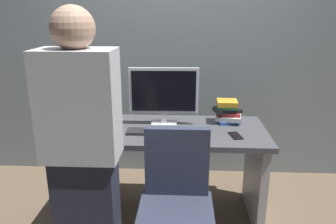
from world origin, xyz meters
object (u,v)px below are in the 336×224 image
at_px(book_stack, 228,112).
at_px(cell_phone, 236,136).
at_px(desk, 168,155).
at_px(mouse, 197,130).
at_px(keyboard, 156,132).
at_px(cup_near_keyboard, 116,130).
at_px(office_chair, 176,215).
at_px(person_at_desk, 83,159).
at_px(monitor, 164,93).

bearing_deg(book_stack, cell_phone, -85.43).
distance_m(desk, mouse, 0.33).
xyz_separation_m(keyboard, cup_near_keyboard, (-0.28, -0.08, 0.04)).
bearing_deg(cup_near_keyboard, desk, 25.90).
xyz_separation_m(office_chair, person_at_desk, (-0.50, -0.11, 0.41)).
height_order(person_at_desk, cell_phone, person_at_desk).
distance_m(mouse, book_stack, 0.36).
xyz_separation_m(keyboard, mouse, (0.30, 0.03, 0.01)).
relative_size(office_chair, monitor, 1.74).
height_order(monitor, cup_near_keyboard, monitor).
height_order(mouse, book_stack, book_stack).
xyz_separation_m(person_at_desk, book_stack, (0.89, 0.94, -0.01)).
relative_size(person_at_desk, cell_phone, 11.38).
relative_size(office_chair, mouse, 9.40).
xyz_separation_m(person_at_desk, monitor, (0.38, 0.87, 0.16)).
relative_size(keyboard, cup_near_keyboard, 4.41).
distance_m(person_at_desk, mouse, 0.95).
distance_m(monitor, cup_near_keyboard, 0.48).
distance_m(person_at_desk, monitor, 0.96).
bearing_deg(person_at_desk, book_stack, 46.50).
relative_size(keyboard, cell_phone, 2.99).
distance_m(monitor, keyboard, 0.32).
xyz_separation_m(desk, office_chair, (0.08, -0.66, -0.09)).
bearing_deg(desk, keyboard, -132.44).
xyz_separation_m(person_at_desk, cell_phone, (0.92, 0.64, -0.10)).
bearing_deg(monitor, desk, -68.11).
height_order(desk, office_chair, office_chair).
xyz_separation_m(keyboard, cell_phone, (0.58, -0.03, -0.01)).
relative_size(desk, cup_near_keyboard, 15.38).
height_order(desk, person_at_desk, person_at_desk).
height_order(desk, cup_near_keyboard, cup_near_keyboard).
distance_m(person_at_desk, book_stack, 1.30).
distance_m(keyboard, book_stack, 0.63).
distance_m(person_at_desk, cup_near_keyboard, 0.60).
bearing_deg(book_stack, desk, -160.00).
bearing_deg(office_chair, cell_phone, 52.06).
xyz_separation_m(desk, book_stack, (0.47, 0.17, 0.32)).
bearing_deg(cell_phone, monitor, 145.34).
height_order(mouse, cup_near_keyboard, cup_near_keyboard).
height_order(monitor, mouse, monitor).
distance_m(cup_near_keyboard, cell_phone, 0.87).
relative_size(keyboard, mouse, 4.30).
xyz_separation_m(monitor, book_stack, (0.51, 0.07, -0.17)).
relative_size(office_chair, cell_phone, 6.53).
height_order(office_chair, monitor, monitor).
bearing_deg(cup_near_keyboard, mouse, 10.53).
relative_size(desk, monitor, 2.77).
height_order(desk, book_stack, book_stack).
bearing_deg(desk, book_stack, 20.00).
height_order(desk, keyboard, keyboard).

